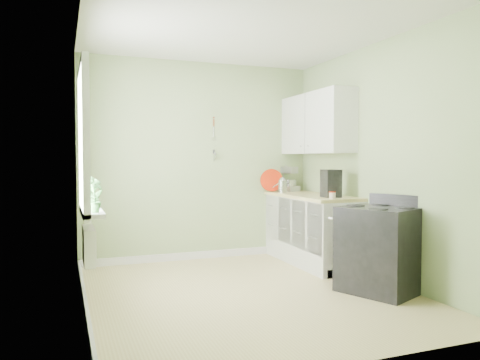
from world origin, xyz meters
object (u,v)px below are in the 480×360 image
object	(u,v)px
stand_mixer	(288,179)
coffee_maker	(331,184)
kettle	(282,185)
stove	(379,249)

from	to	relation	value
stand_mixer	coffee_maker	size ratio (longest dim) A/B	1.18
coffee_maker	kettle	bearing A→B (deg)	100.19
stove	stand_mixer	world-z (taller)	stand_mixer
stove	coffee_maker	bearing A→B (deg)	89.74
kettle	coffee_maker	distance (m)	0.99
stove	stand_mixer	bearing A→B (deg)	88.85
stand_mixer	kettle	bearing A→B (deg)	-129.29
stand_mixer	kettle	world-z (taller)	stand_mixer
stove	stand_mixer	distance (m)	2.27
stove	coffee_maker	size ratio (longest dim) A/B	2.96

